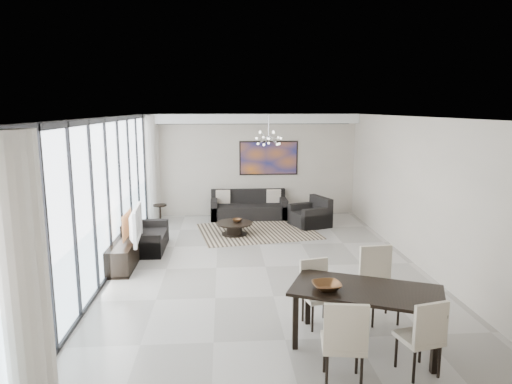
{
  "coord_description": "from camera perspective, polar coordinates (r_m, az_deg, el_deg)",
  "views": [
    {
      "loc": [
        -0.8,
        -8.49,
        3.07
      ],
      "look_at": [
        -0.09,
        1.31,
        1.25
      ],
      "focal_mm": 32.0,
      "sensor_mm": 36.0,
      "label": 1
    }
  ],
  "objects": [
    {
      "name": "television",
      "position": [
        9.2,
        -15.33,
        -3.93
      ],
      "size": [
        0.25,
        1.17,
        0.67
      ],
      "primitive_type": "imported",
      "rotation": [
        0.0,
        0.0,
        1.65
      ],
      "color": "gray",
      "rests_on": "tv_console"
    },
    {
      "name": "side_table",
      "position": [
        12.57,
        -11.91,
        -2.3
      ],
      "size": [
        0.37,
        0.37,
        0.51
      ],
      "color": "black",
      "rests_on": "floor"
    },
    {
      "name": "sofa_main",
      "position": [
        12.89,
        -0.91,
        -2.1
      ],
      "size": [
        2.12,
        0.87,
        0.77
      ],
      "color": "black",
      "rests_on": "floor"
    },
    {
      "name": "bowl_dining",
      "position": [
        6.0,
        8.83,
        -11.55
      ],
      "size": [
        0.4,
        0.4,
        0.09
      ],
      "primitive_type": "imported",
      "rotation": [
        0.0,
        0.0,
        0.1
      ],
      "color": "brown",
      "rests_on": "dining_table"
    },
    {
      "name": "dining_table",
      "position": [
        6.16,
        13.61,
        -12.44
      ],
      "size": [
        2.1,
        1.61,
        0.79
      ],
      "color": "black",
      "rests_on": "floor"
    },
    {
      "name": "dining_chair_sw",
      "position": [
        5.31,
        10.99,
        -17.47
      ],
      "size": [
        0.54,
        0.54,
        1.03
      ],
      "color": "beige",
      "rests_on": "floor"
    },
    {
      "name": "dining_chair_ne",
      "position": [
        7.03,
        15.01,
        -10.29
      ],
      "size": [
        0.54,
        0.54,
        1.07
      ],
      "color": "beige",
      "rests_on": "floor"
    },
    {
      "name": "dining_chair_se",
      "position": [
        5.76,
        20.29,
        -16.21
      ],
      "size": [
        0.53,
        0.53,
        0.95
      ],
      "color": "beige",
      "rests_on": "floor"
    },
    {
      "name": "loveseat",
      "position": [
        10.32,
        -13.75,
        -5.73
      ],
      "size": [
        0.8,
        1.42,
        0.71
      ],
      "color": "black",
      "rests_on": "floor"
    },
    {
      "name": "armchair",
      "position": [
        12.11,
        6.9,
        -3.01
      ],
      "size": [
        1.11,
        1.14,
        0.75
      ],
      "color": "black",
      "rests_on": "floor"
    },
    {
      "name": "painting",
      "position": [
        13.1,
        1.59,
        4.26
      ],
      "size": [
        1.68,
        0.04,
        0.98
      ],
      "primitive_type": "cube",
      "color": "#BB5F1A",
      "rests_on": "room_shell"
    },
    {
      "name": "room_shell",
      "position": [
        8.74,
        4.24,
        -0.22
      ],
      "size": [
        6.0,
        9.0,
        2.9
      ],
      "color": "#A8A39B",
      "rests_on": "ground"
    },
    {
      "name": "tv_console",
      "position": [
        9.43,
        -16.07,
        -7.33
      ],
      "size": [
        0.45,
        1.61,
        0.5
      ],
      "primitive_type": "cube",
      "color": "black",
      "rests_on": "floor"
    },
    {
      "name": "dining_chair_nw",
      "position": [
        6.74,
        7.54,
        -11.72
      ],
      "size": [
        0.52,
        0.52,
        0.93
      ],
      "color": "beige",
      "rests_on": "floor"
    },
    {
      "name": "bowl_coffee",
      "position": [
        11.23,
        -2.38,
        -3.56
      ],
      "size": [
        0.23,
        0.23,
        0.07
      ],
      "primitive_type": "imported",
      "rotation": [
        0.0,
        0.0,
        -0.02
      ],
      "color": "brown",
      "rests_on": "coffee_table"
    },
    {
      "name": "rug",
      "position": [
        11.54,
        0.22,
        -4.91
      ],
      "size": [
        3.18,
        2.65,
        0.01
      ],
      "primitive_type": "cube",
      "rotation": [
        0.0,
        0.0,
        0.18
      ],
      "color": "black",
      "rests_on": "floor"
    },
    {
      "name": "soffit",
      "position": [
        12.82,
        -0.56,
        9.15
      ],
      "size": [
        5.98,
        0.4,
        0.26
      ],
      "primitive_type": "cube",
      "color": "white",
      "rests_on": "room_shell"
    },
    {
      "name": "chandelier",
      "position": [
        11.07,
        1.59,
        6.76
      ],
      "size": [
        0.66,
        0.66,
        0.71
      ],
      "color": "silver",
      "rests_on": "room_shell"
    },
    {
      "name": "window_wall",
      "position": [
        8.88,
        -17.44,
        -0.39
      ],
      "size": [
        0.37,
        8.95,
        2.9
      ],
      "color": "silver",
      "rests_on": "floor"
    },
    {
      "name": "coffee_table",
      "position": [
        11.2,
        -2.74,
        -4.5
      ],
      "size": [
        0.88,
        0.88,
        0.31
      ],
      "color": "black",
      "rests_on": "floor"
    }
  ]
}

